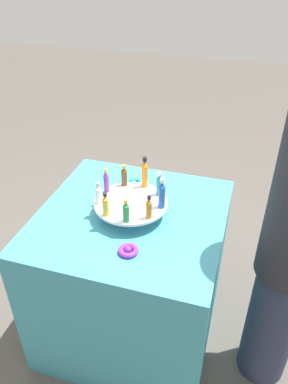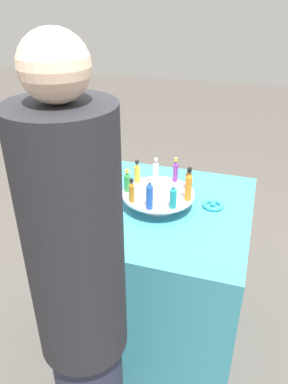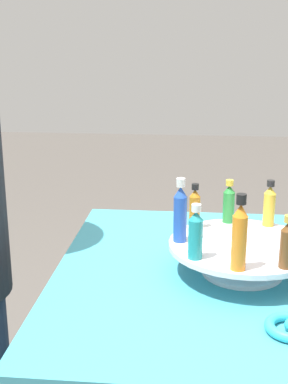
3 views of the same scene
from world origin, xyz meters
name	(u,v)px [view 2 (image 2 of 3)]	position (x,y,z in m)	size (l,w,h in m)	color
ground_plane	(156,324)	(0.00, 0.00, 0.00)	(12.00, 12.00, 0.00)	#4C4742
party_table	(157,271)	(0.00, 0.00, 0.39)	(0.84, 0.84, 0.78)	teal
display_stand	(158,197)	(0.00, 0.00, 0.83)	(0.33, 0.33, 0.07)	silver
bottle_green	(127,181)	(-0.03, 0.14, 0.90)	(0.03, 0.03, 0.11)	#288438
bottle_amber	(132,191)	(-0.11, 0.09, 0.90)	(0.03, 0.03, 0.11)	#AD6B19
bottle_blue	(150,195)	(-0.14, 0.00, 0.91)	(0.03, 0.03, 0.14)	#234CAD
bottle_teal	(173,197)	(-0.11, -0.09, 0.90)	(0.03, 0.03, 0.12)	teal
bottle_orange	(189,185)	(-0.02, -0.14, 0.92)	(0.03, 0.03, 0.15)	orange
bottle_brown	(188,179)	(0.07, -0.12, 0.90)	(0.03, 0.03, 0.11)	brown
bottle_purple	(175,171)	(0.13, -0.05, 0.90)	(0.02, 0.02, 0.12)	#702D93
bottle_clear	(156,169)	(0.13, 0.05, 0.90)	(0.03, 0.03, 0.11)	silver
bottle_gold	(137,172)	(0.07, 0.12, 0.90)	(0.03, 0.03, 0.11)	gold
ribbon_bow_teal	(213,205)	(0.07, -0.24, 0.79)	(0.10, 0.10, 0.03)	#2DB7CC
ribbon_bow_purple	(103,203)	(-0.07, 0.24, 0.79)	(0.08, 0.08, 0.03)	purple
person_figure	(82,308)	(-0.70, 0.05, 0.81)	(0.27, 0.27, 1.60)	#282D42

